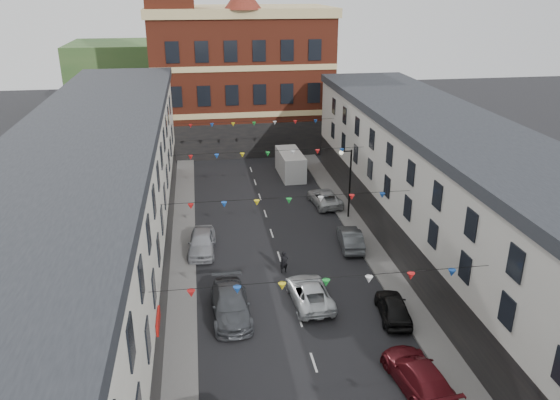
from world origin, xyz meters
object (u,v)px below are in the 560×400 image
car_left_e (202,242)px  car_right_d (393,307)px  moving_car (310,293)px  pedestrian (284,262)px  car_right_c (419,375)px  car_right_f (325,198)px  white_van (290,164)px  car_left_d (231,304)px  car_right_e (350,238)px  street_lamp (347,175)px

car_left_e → car_right_d: bearing=-38.3°
moving_car → pedestrian: (-0.98, 3.96, 0.09)m
car_right_c → car_right_f: bearing=-98.2°
car_right_d → white_van: size_ratio=0.72×
moving_car → white_van: size_ratio=0.87×
white_van → car_right_f: bearing=-80.0°
car_right_c → car_right_f: (0.86, 23.87, -0.09)m
car_left_d → car_right_f: bearing=58.2°
car_right_c → moving_car: size_ratio=1.05×
car_right_e → street_lamp: bearing=-95.2°
white_van → pedestrian: bearing=-102.7°
street_lamp → car_right_e: bearing=-101.3°
car_right_d → white_van: 26.16m
car_right_e → white_van: size_ratio=0.76×
car_left_e → car_right_c: car_left_e is taller
street_lamp → car_left_d: (-10.54, -13.02, -3.11)m
car_left_e → car_right_e: car_left_e is taller
white_van → pedestrian: 20.12m
car_right_c → pedestrian: pedestrian is taller
street_lamp → car_right_f: street_lamp is taller
moving_car → car_left_d: bearing=5.8°
car_left_d → car_right_e: size_ratio=1.27×
car_left_d → car_right_c: size_ratio=1.05×
car_left_d → car_right_d: size_ratio=1.33×
street_lamp → car_left_e: street_lamp is taller
street_lamp → car_right_d: 15.04m
white_van → pedestrian: (-3.83, -19.75, -0.48)m
car_right_f → moving_car: size_ratio=0.96×
car_right_c → car_right_f: 23.89m
white_van → car_left_d: bearing=-109.4°
car_left_e → moving_car: 10.18m
car_left_d → street_lamp: bearing=49.5°
car_left_e → car_right_f: car_left_e is taller
street_lamp → car_right_d: (-1.05, -14.66, -3.21)m
street_lamp → white_van: size_ratio=1.06×
moving_car → car_left_e: bearing=-53.6°
street_lamp → car_right_d: street_lamp is taller
car_left_d → pedestrian: bearing=48.5°
car_left_d → car_right_f: (9.49, 16.25, -0.13)m
car_left_d → moving_car: car_left_d is taller
white_van → moving_car: bearing=-98.5°
car_right_e → pedestrian: 6.31m
street_lamp → car_left_d: 17.04m
car_right_d → car_right_e: 9.41m
pedestrian → car_right_e: bearing=20.2°
car_right_c → car_right_d: (0.86, 5.98, -0.06)m
car_left_d → white_van: size_ratio=0.97×
car_right_f → white_van: white_van is taller
car_left_d → car_right_e: car_left_d is taller
moving_car → car_right_c: bearing=110.8°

